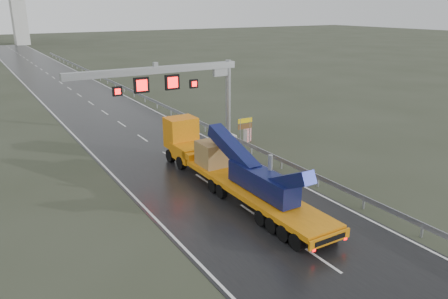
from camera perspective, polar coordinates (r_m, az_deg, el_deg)
ground at (r=23.55m, az=9.39°, el=-11.92°), size 400.00×400.00×0.00m
road at (r=58.08m, az=-16.99°, el=5.81°), size 11.00×200.00×0.02m
guardrail at (r=50.55m, az=-7.42°, el=5.49°), size 0.20×140.00×1.40m
sign_gantry at (r=37.25m, az=-5.81°, el=8.70°), size 14.90×1.20×7.42m
heavy_haul_truck at (r=29.62m, az=-0.24°, el=-1.75°), size 2.72×17.62×4.13m
exit_sign_pair at (r=38.37m, az=2.76°, el=3.10°), size 1.43×0.08×2.45m
striped_barrier at (r=39.59m, az=3.07°, el=1.91°), size 0.82×0.65×1.22m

